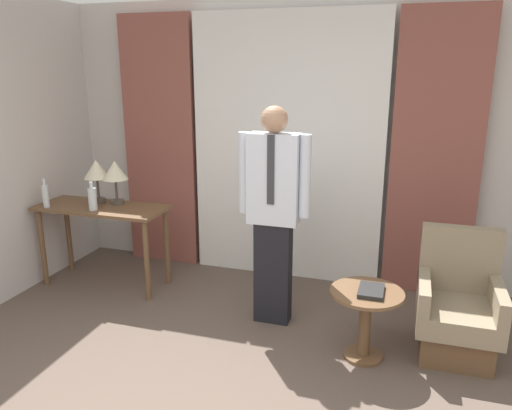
{
  "coord_description": "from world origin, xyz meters",
  "views": [
    {
      "loc": [
        1.15,
        -1.67,
        2.08
      ],
      "look_at": [
        0.04,
        1.86,
        1.04
      ],
      "focal_mm": 35.0,
      "sensor_mm": 36.0,
      "label": 1
    }
  ],
  "objects_px": {
    "bottle_near_edge": "(46,195)",
    "side_table": "(366,313)",
    "person": "(274,208)",
    "bottle_by_lamp": "(92,198)",
    "book": "(371,291)",
    "table_lamp_left": "(96,171)",
    "desk": "(102,219)",
    "table_lamp_right": "(115,172)",
    "armchair": "(457,312)"
  },
  "relations": [
    {
      "from": "table_lamp_left",
      "to": "bottle_by_lamp",
      "type": "xyz_separation_m",
      "value": [
        0.1,
        -0.25,
        -0.2
      ]
    },
    {
      "from": "desk",
      "to": "book",
      "type": "xyz_separation_m",
      "value": [
        2.57,
        -0.57,
        -0.12
      ]
    },
    {
      "from": "desk",
      "to": "person",
      "type": "relative_size",
      "value": 0.7
    },
    {
      "from": "bottle_near_edge",
      "to": "book",
      "type": "xyz_separation_m",
      "value": [
        3.05,
        -0.39,
        -0.36
      ]
    },
    {
      "from": "table_lamp_right",
      "to": "bottle_near_edge",
      "type": "xyz_separation_m",
      "value": [
        -0.57,
        -0.3,
        -0.2
      ]
    },
    {
      "from": "table_lamp_left",
      "to": "table_lamp_right",
      "type": "distance_m",
      "value": 0.2
    },
    {
      "from": "table_lamp_right",
      "to": "bottle_by_lamp",
      "type": "bearing_deg",
      "value": -111.91
    },
    {
      "from": "table_lamp_left",
      "to": "book",
      "type": "bearing_deg",
      "value": -14.42
    },
    {
      "from": "desk",
      "to": "side_table",
      "type": "bearing_deg",
      "value": -12.33
    },
    {
      "from": "bottle_near_edge",
      "to": "bottle_by_lamp",
      "type": "height_order",
      "value": "bottle_near_edge"
    },
    {
      "from": "desk",
      "to": "armchair",
      "type": "xyz_separation_m",
      "value": [
        3.19,
        -0.27,
        -0.34
      ]
    },
    {
      "from": "desk",
      "to": "table_lamp_left",
      "type": "xyz_separation_m",
      "value": [
        -0.1,
        0.12,
        0.44
      ]
    },
    {
      "from": "desk",
      "to": "table_lamp_right",
      "type": "xyz_separation_m",
      "value": [
        0.1,
        0.12,
        0.44
      ]
    },
    {
      "from": "table_lamp_left",
      "to": "armchair",
      "type": "height_order",
      "value": "table_lamp_left"
    },
    {
      "from": "table_lamp_left",
      "to": "table_lamp_right",
      "type": "xyz_separation_m",
      "value": [
        0.2,
        0.0,
        0.0
      ]
    },
    {
      "from": "bottle_by_lamp",
      "to": "side_table",
      "type": "distance_m",
      "value": 2.63
    },
    {
      "from": "table_lamp_left",
      "to": "person",
      "type": "bearing_deg",
      "value": -10.13
    },
    {
      "from": "armchair",
      "to": "side_table",
      "type": "distance_m",
      "value": 0.71
    },
    {
      "from": "desk",
      "to": "book",
      "type": "height_order",
      "value": "desk"
    },
    {
      "from": "desk",
      "to": "bottle_near_edge",
      "type": "height_order",
      "value": "bottle_near_edge"
    },
    {
      "from": "book",
      "to": "bottle_by_lamp",
      "type": "bearing_deg",
      "value": 170.23
    },
    {
      "from": "table_lamp_left",
      "to": "person",
      "type": "height_order",
      "value": "person"
    },
    {
      "from": "book",
      "to": "armchair",
      "type": "bearing_deg",
      "value": 26.5
    },
    {
      "from": "bottle_by_lamp",
      "to": "table_lamp_left",
      "type": "bearing_deg",
      "value": 113.12
    },
    {
      "from": "table_lamp_left",
      "to": "book",
      "type": "distance_m",
      "value": 2.82
    },
    {
      "from": "bottle_near_edge",
      "to": "side_table",
      "type": "xyz_separation_m",
      "value": [
        3.02,
        -0.38,
        -0.55
      ]
    },
    {
      "from": "bottle_by_lamp",
      "to": "book",
      "type": "relative_size",
      "value": 1.05
    },
    {
      "from": "table_lamp_left",
      "to": "book",
      "type": "relative_size",
      "value": 1.66
    },
    {
      "from": "table_lamp_left",
      "to": "bottle_near_edge",
      "type": "height_order",
      "value": "table_lamp_left"
    },
    {
      "from": "bottle_by_lamp",
      "to": "side_table",
      "type": "relative_size",
      "value": 0.5
    },
    {
      "from": "desk",
      "to": "bottle_near_edge",
      "type": "bearing_deg",
      "value": -159.12
    },
    {
      "from": "desk",
      "to": "armchair",
      "type": "distance_m",
      "value": 3.22
    },
    {
      "from": "armchair",
      "to": "book",
      "type": "distance_m",
      "value": 0.72
    },
    {
      "from": "person",
      "to": "book",
      "type": "bearing_deg",
      "value": -23.5
    },
    {
      "from": "bottle_by_lamp",
      "to": "side_table",
      "type": "xyz_separation_m",
      "value": [
        2.54,
        -0.43,
        -0.54
      ]
    },
    {
      "from": "desk",
      "to": "table_lamp_left",
      "type": "distance_m",
      "value": 0.47
    },
    {
      "from": "book",
      "to": "side_table",
      "type": "bearing_deg",
      "value": 150.86
    },
    {
      "from": "person",
      "to": "bottle_by_lamp",
      "type": "bearing_deg",
      "value": 177.18
    },
    {
      "from": "table_lamp_right",
      "to": "book",
      "type": "relative_size",
      "value": 1.66
    },
    {
      "from": "bottle_near_edge",
      "to": "side_table",
      "type": "relative_size",
      "value": 0.52
    },
    {
      "from": "bottle_by_lamp",
      "to": "armchair",
      "type": "distance_m",
      "value": 3.24
    },
    {
      "from": "bottle_by_lamp",
      "to": "armchair",
      "type": "relative_size",
      "value": 0.29
    },
    {
      "from": "bottle_by_lamp",
      "to": "desk",
      "type": "bearing_deg",
      "value": 91.34
    },
    {
      "from": "armchair",
      "to": "table_lamp_right",
      "type": "bearing_deg",
      "value": 172.93
    },
    {
      "from": "person",
      "to": "armchair",
      "type": "relative_size",
      "value": 1.96
    },
    {
      "from": "table_lamp_right",
      "to": "book",
      "type": "bearing_deg",
      "value": -15.55
    },
    {
      "from": "table_lamp_left",
      "to": "book",
      "type": "xyz_separation_m",
      "value": [
        2.68,
        -0.69,
        -0.56
      ]
    },
    {
      "from": "desk",
      "to": "table_lamp_right",
      "type": "relative_size",
      "value": 2.97
    },
    {
      "from": "desk",
      "to": "table_lamp_right",
      "type": "distance_m",
      "value": 0.47
    },
    {
      "from": "bottle_near_edge",
      "to": "desk",
      "type": "bearing_deg",
      "value": 20.88
    }
  ]
}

